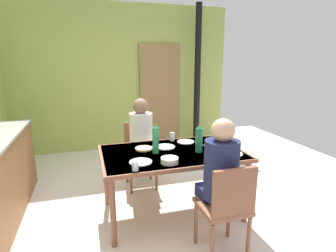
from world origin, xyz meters
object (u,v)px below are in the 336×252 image
(water_bottle_green_far, at_px, (156,140))
(serving_bowl_center, at_px, (170,160))
(person_near_diner, at_px, (220,168))
(dining_table, at_px, (172,157))
(chair_near_diner, at_px, (227,205))
(chair_far_diner, at_px, (140,150))
(water_bottle_green_near, at_px, (199,139))
(person_far_diner, at_px, (141,132))

(water_bottle_green_far, relative_size, serving_bowl_center, 1.83)
(person_near_diner, distance_m, water_bottle_green_far, 0.81)
(dining_table, distance_m, chair_near_diner, 0.87)
(chair_far_diner, bearing_deg, water_bottle_green_near, 117.25)
(dining_table, xyz_separation_m, water_bottle_green_near, (0.27, -0.09, 0.21))
(water_bottle_green_near, bearing_deg, water_bottle_green_far, 167.73)
(dining_table, bearing_deg, chair_far_diner, 103.50)
(person_near_diner, xyz_separation_m, water_bottle_green_near, (0.05, 0.60, 0.08))
(chair_near_diner, distance_m, water_bottle_green_near, 0.83)
(chair_near_diner, bearing_deg, chair_far_diner, 104.16)
(chair_near_diner, relative_size, person_far_diner, 1.13)
(person_far_diner, xyz_separation_m, water_bottle_green_far, (0.02, -0.68, 0.09))
(chair_far_diner, xyz_separation_m, person_far_diner, (-0.00, -0.14, 0.28))
(person_far_diner, xyz_separation_m, serving_bowl_center, (0.07, -1.01, -0.03))
(chair_near_diner, bearing_deg, person_near_diner, 90.00)
(water_bottle_green_far, distance_m, serving_bowl_center, 0.35)
(dining_table, bearing_deg, person_near_diner, -72.40)
(water_bottle_green_near, height_order, serving_bowl_center, water_bottle_green_near)
(water_bottle_green_near, xyz_separation_m, serving_bowl_center, (-0.40, -0.23, -0.11))
(serving_bowl_center, bearing_deg, chair_near_diner, -55.94)
(chair_far_diner, bearing_deg, person_near_diner, 105.38)
(water_bottle_green_far, bearing_deg, person_near_diner, -60.40)
(water_bottle_green_far, bearing_deg, chair_near_diner, -64.58)
(chair_far_diner, bearing_deg, chair_near_diner, 104.16)
(person_far_diner, bearing_deg, chair_far_diner, -90.00)
(chair_far_diner, height_order, water_bottle_green_far, water_bottle_green_far)
(dining_table, height_order, person_far_diner, person_far_diner)
(serving_bowl_center, bearing_deg, water_bottle_green_near, 29.82)
(chair_near_diner, xyz_separation_m, chair_far_diner, (-0.42, 1.65, 0.00))
(chair_near_diner, bearing_deg, serving_bowl_center, 124.06)
(dining_table, height_order, water_bottle_green_far, water_bottle_green_far)
(dining_table, xyz_separation_m, serving_bowl_center, (-0.13, -0.32, 0.09))
(person_near_diner, relative_size, water_bottle_green_far, 2.47)
(dining_table, relative_size, person_far_diner, 1.97)
(chair_near_diner, distance_m, serving_bowl_center, 0.67)
(chair_near_diner, distance_m, chair_far_diner, 1.70)
(person_near_diner, bearing_deg, serving_bowl_center, 132.72)
(water_bottle_green_near, bearing_deg, dining_table, 162.03)
(chair_far_diner, distance_m, person_near_diner, 1.60)
(person_near_diner, bearing_deg, person_far_diner, 106.82)
(person_near_diner, bearing_deg, chair_near_diner, -90.00)
(dining_table, height_order, serving_bowl_center, serving_bowl_center)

